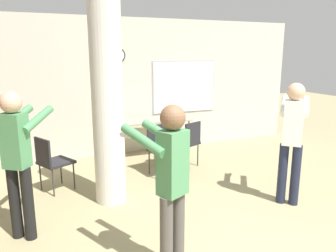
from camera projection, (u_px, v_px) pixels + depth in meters
The scene contains 11 objects.
wall_back at pixel (128, 87), 6.86m from camera, with size 8.00×0.15×2.80m.
support_pillar at pixel (108, 105), 4.48m from camera, with size 0.43×0.43×2.80m.
folding_table at pixel (151, 122), 6.66m from camera, with size 1.62×0.60×0.77m.
bottle_on_table at pixel (171, 113), 6.77m from camera, with size 0.07×0.07×0.26m.
waste_bin at pixel (160, 154), 6.27m from camera, with size 0.25×0.25×0.39m.
chair_near_pillar at pixel (52, 160), 4.98m from camera, with size 0.59×0.59×0.87m.
chair_table_right at pixel (187, 140), 6.07m from camera, with size 0.57×0.57×0.87m.
chair_table_front at pixel (161, 146), 5.71m from camera, with size 0.52×0.52×0.87m.
person_playing_front at pixel (170, 179), 2.98m from camera, with size 0.55×0.67×1.67m.
person_watching_back at pixel (18, 154), 3.62m from camera, with size 0.61×0.68×1.71m.
person_playing_side at pixel (292, 134), 4.49m from camera, with size 0.65×0.67×1.71m.
Camera 1 is at (-1.85, -1.60, 2.11)m, focal length 35.00 mm.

